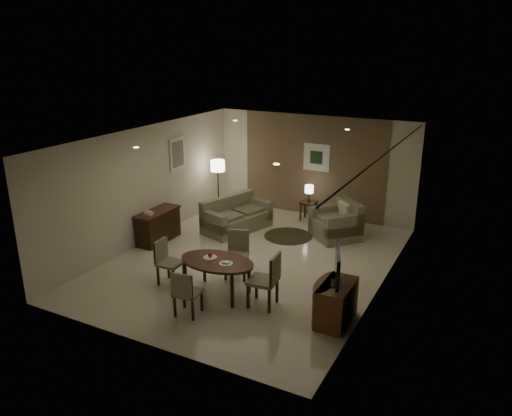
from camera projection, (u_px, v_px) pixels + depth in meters
The scene contains 31 objects.
room_shell at pixel (260, 196), 10.66m from camera, with size 5.50×7.00×2.70m.
taupe_accent at pixel (313, 166), 13.25m from camera, with size 3.96×0.03×2.70m, color brown.
curtain_wall at pixel (380, 224), 9.16m from camera, with size 0.08×6.70×2.58m, color #C1B397, non-canonical shape.
curtain_rod at pixel (386, 153), 8.74m from camera, with size 0.03×0.03×6.80m, color black.
art_back_frame at pixel (317, 157), 13.11m from camera, with size 0.72×0.03×0.72m, color silver.
art_back_canvas at pixel (316, 157), 13.09m from camera, with size 0.34×0.01×0.34m, color #1B3120.
art_left_frame at pixel (177, 154), 12.36m from camera, with size 0.03×0.60×0.80m, color silver.
art_left_canvas at pixel (178, 154), 12.35m from camera, with size 0.01×0.46×0.64m, color gray.
downlight_nl at pixel (136, 147), 8.99m from camera, with size 0.10×0.10×0.01m, color white.
downlight_nr at pixel (276, 164), 7.77m from camera, with size 0.10×0.10×0.01m, color white.
downlight_fl at pixel (235, 121), 12.02m from camera, with size 0.10×0.10×0.01m, color white.
downlight_fr at pixel (347, 130), 10.80m from camera, with size 0.10×0.10×0.01m, color white.
console_desk at pixel (158, 226), 11.72m from camera, with size 0.48×1.20×0.75m, color #462416, non-canonical shape.
telephone at pixel (149, 213), 11.33m from camera, with size 0.20×0.14×0.09m, color white, non-canonical shape.
tv_cabinet at pixel (336, 303), 8.33m from camera, with size 0.48×0.90×0.70m, color brown, non-canonical shape.
flat_tv at pixel (337, 266), 8.12m from camera, with size 0.06×0.88×0.60m, color black, non-canonical shape.
dining_table at pixel (217, 277), 9.26m from camera, with size 1.45×0.91×0.68m, color #462416, non-canonical shape.
chair_near at pixel (188, 292), 8.54m from camera, with size 0.41×0.41×0.85m, color gray, non-canonical shape.
chair_far at pixel (236, 255), 9.89m from camera, with size 0.45×0.45×0.93m, color gray, non-canonical shape.
chair_left at pixel (170, 263), 9.63m from camera, with size 0.43×0.43×0.89m, color gray, non-canonical shape.
chair_right at pixel (263, 280), 8.80m from camera, with size 0.48×0.48×1.00m, color gray, non-canonical shape.
plate_a at pixel (210, 257), 9.27m from camera, with size 0.26×0.26×0.02m, color white.
plate_b at pixel (226, 264), 9.01m from camera, with size 0.26×0.26×0.02m, color white.
fruit_apple at pixel (210, 255), 9.25m from camera, with size 0.09×0.09×0.09m, color maroon.
napkin at pixel (226, 262), 9.00m from camera, with size 0.12×0.08×0.03m, color white.
round_rug at pixel (288, 236), 12.12m from camera, with size 1.16×1.16×0.01m, color #3C3322.
sofa at pixel (237, 214), 12.42m from camera, with size 0.86×1.72×0.81m, color gray, non-canonical shape.
armchair at pixel (336, 220), 11.88m from camera, with size 1.01×0.95×0.90m, color gray, non-canonical shape.
side_table at pixel (308, 211), 13.13m from camera, with size 0.40×0.40×0.51m, color black, non-canonical shape.
table_lamp at pixel (309, 193), 12.97m from camera, with size 0.22×0.22×0.50m, color #FFEAC1, non-canonical shape.
floor_lamp at pixel (218, 187), 13.48m from camera, with size 0.38×0.38×1.49m, color #FFE5B7, non-canonical shape.
Camera 1 is at (4.62, -8.67, 4.51)m, focal length 35.00 mm.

